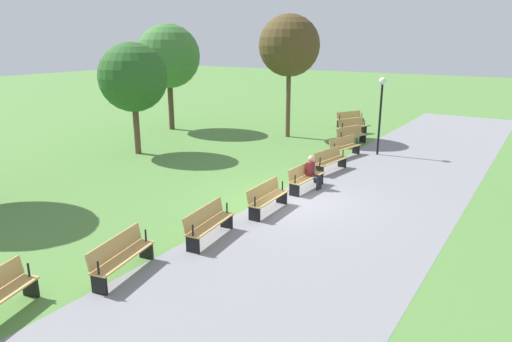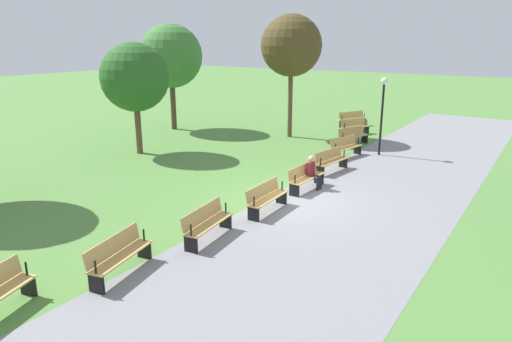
# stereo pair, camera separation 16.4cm
# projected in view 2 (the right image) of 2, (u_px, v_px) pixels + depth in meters

# --- Properties ---
(ground_plane) EXTENTS (120.00, 120.00, 0.00)m
(ground_plane) POSITION_uv_depth(u_px,v_px,m) (290.00, 200.00, 15.37)
(ground_plane) COLOR #54843D
(path_paving) EXTENTS (43.35, 5.81, 0.01)m
(path_paving) POSITION_uv_depth(u_px,v_px,m) (351.00, 213.00, 14.22)
(path_paving) COLOR gray
(path_paving) RESTS_ON ground
(bench_0) EXTENTS (1.88, 1.28, 0.89)m
(bench_0) POSITION_uv_depth(u_px,v_px,m) (352.00, 119.00, 28.17)
(bench_0) COLOR tan
(bench_0) RESTS_ON ground
(bench_1) EXTENTS (1.91, 1.15, 0.89)m
(bench_1) POSITION_uv_depth(u_px,v_px,m) (355.00, 126.00, 25.68)
(bench_1) COLOR tan
(bench_1) RESTS_ON ground
(bench_2) EXTENTS (1.92, 1.01, 0.89)m
(bench_2) POSITION_uv_depth(u_px,v_px,m) (353.00, 136.00, 23.24)
(bench_2) COLOR tan
(bench_2) RESTS_ON ground
(bench_3) EXTENTS (1.93, 0.87, 0.89)m
(bench_3) POSITION_uv_depth(u_px,v_px,m) (346.00, 147.00, 20.85)
(bench_3) COLOR tan
(bench_3) RESTS_ON ground
(bench_4) EXTENTS (1.91, 0.71, 0.89)m
(bench_4) POSITION_uv_depth(u_px,v_px,m) (331.00, 160.00, 18.55)
(bench_4) COLOR tan
(bench_4) RESTS_ON ground
(bench_5) EXTENTS (1.89, 0.55, 0.89)m
(bench_5) POSITION_uv_depth(u_px,v_px,m) (306.00, 177.00, 16.33)
(bench_5) COLOR tan
(bench_5) RESTS_ON ground
(bench_6) EXTENTS (1.89, 0.55, 0.89)m
(bench_6) POSITION_uv_depth(u_px,v_px,m) (266.00, 197.00, 14.24)
(bench_6) COLOR tan
(bench_6) RESTS_ON ground
(bench_7) EXTENTS (1.91, 0.71, 0.89)m
(bench_7) POSITION_uv_depth(u_px,v_px,m) (207.00, 222.00, 12.27)
(bench_7) COLOR tan
(bench_7) RESTS_ON ground
(bench_8) EXTENTS (1.93, 0.87, 0.89)m
(bench_8) POSITION_uv_depth(u_px,v_px,m) (119.00, 255.00, 10.44)
(bench_8) COLOR tan
(bench_8) RESTS_ON ground
(person_seated) EXTENTS (0.33, 0.53, 1.20)m
(person_seated) POSITION_uv_depth(u_px,v_px,m) (313.00, 171.00, 16.40)
(person_seated) COLOR maroon
(person_seated) RESTS_ON ground
(tree_0) EXTENTS (3.20, 3.20, 6.43)m
(tree_0) POSITION_uv_depth(u_px,v_px,m) (291.00, 46.00, 23.99)
(tree_0) COLOR brown
(tree_0) RESTS_ON ground
(tree_2) EXTENTS (3.60, 3.60, 6.02)m
(tree_2) POSITION_uv_depth(u_px,v_px,m) (171.00, 56.00, 26.33)
(tree_2) COLOR #4C3828
(tree_2) RESTS_ON ground
(tree_3) EXTENTS (3.09, 3.09, 5.06)m
(tree_3) POSITION_uv_depth(u_px,v_px,m) (135.00, 77.00, 20.74)
(tree_3) COLOR brown
(tree_3) RESTS_ON ground
(lamp_post) EXTENTS (0.32, 0.32, 3.53)m
(lamp_post) POSITION_uv_depth(u_px,v_px,m) (383.00, 101.00, 20.69)
(lamp_post) COLOR black
(lamp_post) RESTS_ON ground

